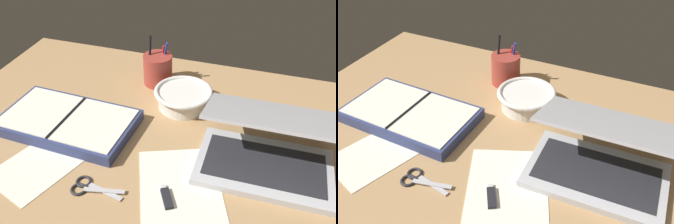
% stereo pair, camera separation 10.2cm
% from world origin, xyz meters
% --- Properties ---
extents(desk_top, '(1.40, 1.00, 0.02)m').
position_xyz_m(desk_top, '(0.00, 0.00, 0.01)').
color(desk_top, tan).
rests_on(desk_top, ground).
extents(laptop, '(0.34, 0.29, 0.15)m').
position_xyz_m(laptop, '(0.26, 0.03, 0.07)').
color(laptop, '#B7B7BC').
rests_on(laptop, desk_top).
extents(bowl, '(0.18, 0.18, 0.06)m').
position_xyz_m(bowl, '(-0.01, 0.21, 0.05)').
color(bowl, silver).
rests_on(bowl, desk_top).
extents(pen_cup, '(0.10, 0.10, 0.16)m').
position_xyz_m(pen_cup, '(-0.13, 0.32, 0.07)').
color(pen_cup, '#9E382D').
rests_on(pen_cup, desk_top).
extents(planner, '(0.39, 0.24, 0.04)m').
position_xyz_m(planner, '(-0.30, 0.01, 0.04)').
color(planner, navy).
rests_on(planner, desk_top).
extents(scissors, '(0.13, 0.07, 0.01)m').
position_xyz_m(scissors, '(-0.14, -0.19, 0.02)').
color(scissors, '#B7B7BC').
rests_on(scissors, desk_top).
extents(paper_sheet_front, '(0.28, 0.33, 0.00)m').
position_xyz_m(paper_sheet_front, '(0.08, -0.12, 0.02)').
color(paper_sheet_front, silver).
rests_on(paper_sheet_front, desk_top).
extents(paper_sheet_beside_planner, '(0.23, 0.28, 0.00)m').
position_xyz_m(paper_sheet_beside_planner, '(-0.29, -0.15, 0.02)').
color(paper_sheet_beside_planner, silver).
rests_on(paper_sheet_beside_planner, desk_top).
extents(usb_drive, '(0.05, 0.07, 0.01)m').
position_xyz_m(usb_drive, '(0.05, -0.16, 0.02)').
color(usb_drive, black).
rests_on(usb_drive, desk_top).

